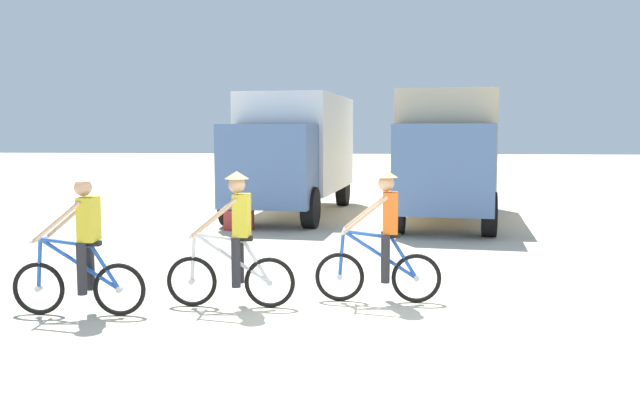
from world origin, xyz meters
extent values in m
plane|color=beige|center=(0.00, 0.00, 0.00)|extent=(120.00, 120.00, 0.00)
cube|color=white|center=(-1.62, 11.17, 2.00)|extent=(2.94, 5.43, 2.70)
cube|color=#4C6B9E|center=(-1.98, 7.79, 1.50)|extent=(2.35, 1.72, 2.00)
cube|color=black|center=(-2.06, 7.10, 1.85)|extent=(2.02, 0.29, 0.80)
cylinder|color=black|center=(-0.96, 7.78, 0.50)|extent=(0.42, 1.03, 1.00)
cylinder|color=black|center=(-2.99, 8.00, 0.50)|extent=(0.42, 1.03, 1.00)
cylinder|color=black|center=(-0.43, 12.75, 0.50)|extent=(0.42, 1.03, 1.00)
cylinder|color=black|center=(-2.46, 12.96, 0.50)|extent=(0.42, 1.03, 1.00)
cube|color=#CCB78E|center=(2.54, 10.25, 2.00)|extent=(3.03, 5.46, 2.70)
cube|color=#4C6B9E|center=(2.11, 6.87, 1.50)|extent=(2.37, 1.76, 2.00)
cube|color=black|center=(2.03, 6.18, 1.85)|extent=(2.02, 0.33, 0.80)
cylinder|color=black|center=(3.14, 6.84, 0.50)|extent=(0.44, 1.03, 1.00)
cylinder|color=black|center=(1.11, 7.10, 0.50)|extent=(0.44, 1.03, 1.00)
cylinder|color=black|center=(3.76, 11.80, 0.50)|extent=(0.44, 1.03, 1.00)
cylinder|color=black|center=(1.73, 12.05, 0.50)|extent=(0.44, 1.03, 1.00)
torus|color=black|center=(-3.66, -0.14, 0.34)|extent=(0.68, 0.08, 0.68)
cylinder|color=silver|center=(-3.66, -0.14, 0.34)|extent=(0.08, 0.08, 0.08)
torus|color=black|center=(-2.61, -0.10, 0.34)|extent=(0.68, 0.08, 0.68)
cylinder|color=silver|center=(-2.61, -0.10, 0.34)|extent=(0.08, 0.08, 0.08)
cylinder|color=blue|center=(-3.11, -0.12, 0.66)|extent=(1.03, 0.09, 0.68)
cylinder|color=blue|center=(-3.28, -0.12, 0.94)|extent=(0.66, 0.07, 0.13)
cylinder|color=blue|center=(-2.78, -0.11, 0.62)|extent=(0.39, 0.06, 0.59)
cylinder|color=blue|center=(-3.63, -0.14, 0.66)|extent=(0.10, 0.05, 0.64)
cylinder|color=silver|center=(-3.61, -0.13, 0.98)|extent=(0.05, 0.52, 0.04)
cube|color=black|center=(-2.95, -0.11, 0.93)|extent=(0.24, 0.13, 0.06)
cube|color=gold|center=(-2.97, -0.11, 1.24)|extent=(0.21, 0.33, 0.56)
sphere|color=tan|center=(-3.03, -0.11, 1.64)|extent=(0.22, 0.22, 0.22)
cone|color=silver|center=(-3.03, -0.11, 1.77)|extent=(0.32, 0.32, 0.10)
cylinder|color=#26262B|center=(-3.03, -0.24, 0.63)|extent=(0.12, 0.12, 0.66)
cylinder|color=#26262B|center=(-3.04, 0.02, 0.63)|extent=(0.12, 0.12, 0.66)
cylinder|color=tan|center=(-3.30, -0.30, 1.23)|extent=(0.63, 0.11, 0.53)
cylinder|color=tan|center=(-3.32, 0.06, 1.23)|extent=(0.63, 0.07, 0.53)
torus|color=black|center=(-1.82, 0.43, 0.34)|extent=(0.68, 0.08, 0.68)
cylinder|color=silver|center=(-1.82, 0.43, 0.34)|extent=(0.08, 0.08, 0.08)
torus|color=black|center=(-0.77, 0.45, 0.34)|extent=(0.68, 0.08, 0.68)
cylinder|color=silver|center=(-0.77, 0.45, 0.34)|extent=(0.08, 0.08, 0.08)
cylinder|color=silver|center=(-1.27, 0.44, 0.66)|extent=(1.03, 0.07, 0.68)
cylinder|color=silver|center=(-1.44, 0.44, 0.94)|extent=(0.66, 0.06, 0.13)
cylinder|color=silver|center=(-0.94, 0.45, 0.62)|extent=(0.39, 0.06, 0.59)
cylinder|color=silver|center=(-1.79, 0.43, 0.66)|extent=(0.10, 0.05, 0.64)
cylinder|color=silver|center=(-1.77, 0.43, 0.98)|extent=(0.05, 0.52, 0.04)
cube|color=black|center=(-1.11, 0.44, 0.93)|extent=(0.24, 0.13, 0.06)
cube|color=gold|center=(-1.13, 0.44, 1.24)|extent=(0.21, 0.32, 0.56)
sphere|color=tan|center=(-1.19, 0.44, 1.64)|extent=(0.22, 0.22, 0.22)
cone|color=tan|center=(-1.19, 0.44, 1.77)|extent=(0.32, 0.32, 0.10)
cylinder|color=#26262B|center=(-1.19, 0.31, 0.63)|extent=(0.12, 0.12, 0.66)
cylinder|color=#26262B|center=(-1.20, 0.57, 0.63)|extent=(0.12, 0.12, 0.66)
cylinder|color=tan|center=(-1.47, 0.26, 1.23)|extent=(0.63, 0.11, 0.53)
cylinder|color=tan|center=(-1.47, 0.62, 1.23)|extent=(0.63, 0.08, 0.53)
torus|color=black|center=(0.14, 0.87, 0.34)|extent=(0.68, 0.06, 0.68)
cylinder|color=silver|center=(0.14, 0.87, 0.34)|extent=(0.08, 0.08, 0.08)
torus|color=black|center=(1.19, 0.88, 0.34)|extent=(0.68, 0.06, 0.68)
cylinder|color=silver|center=(1.19, 0.88, 0.34)|extent=(0.08, 0.08, 0.08)
cylinder|color=blue|center=(0.69, 0.88, 0.66)|extent=(1.03, 0.05, 0.68)
cylinder|color=blue|center=(0.52, 0.88, 0.94)|extent=(0.66, 0.05, 0.13)
cylinder|color=blue|center=(1.02, 0.88, 0.62)|extent=(0.39, 0.05, 0.59)
cylinder|color=blue|center=(0.16, 0.88, 0.66)|extent=(0.10, 0.05, 0.64)
cylinder|color=silver|center=(0.19, 0.88, 0.98)|extent=(0.04, 0.52, 0.04)
cube|color=black|center=(0.84, 0.88, 0.93)|extent=(0.24, 0.12, 0.06)
cube|color=orange|center=(0.82, 0.88, 1.24)|extent=(0.20, 0.32, 0.56)
sphere|color=tan|center=(0.76, 0.88, 1.64)|extent=(0.22, 0.22, 0.22)
cone|color=tan|center=(0.76, 0.88, 1.77)|extent=(0.32, 0.32, 0.10)
cylinder|color=#26262B|center=(0.76, 0.75, 0.63)|extent=(0.12, 0.12, 0.66)
cylinder|color=#26262B|center=(0.76, 1.01, 0.63)|extent=(0.12, 0.12, 0.66)
cylinder|color=tan|center=(0.49, 0.70, 1.23)|extent=(0.63, 0.09, 0.53)
cylinder|color=tan|center=(0.49, 1.06, 1.23)|extent=(0.63, 0.09, 0.53)
cube|color=#9E2D2D|center=(-2.61, 7.28, 0.24)|extent=(0.73, 0.72, 0.49)
camera|label=1|loc=(0.65, -8.16, 2.35)|focal=37.48mm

